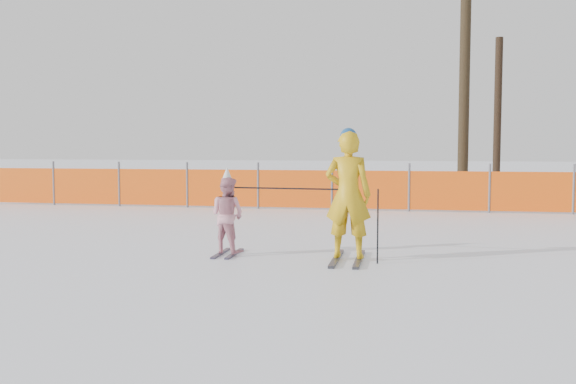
# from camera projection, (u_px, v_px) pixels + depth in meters

# --- Properties ---
(ground) EXTENTS (120.00, 120.00, 0.00)m
(ground) POSITION_uv_depth(u_px,v_px,m) (282.00, 262.00, 9.41)
(ground) COLOR white
(ground) RESTS_ON ground
(adult) EXTENTS (0.72, 1.44, 1.97)m
(adult) POSITION_uv_depth(u_px,v_px,m) (348.00, 194.00, 9.51)
(adult) COLOR black
(adult) RESTS_ON ground
(child) EXTENTS (0.71, 0.93, 1.38)m
(child) POSITION_uv_depth(u_px,v_px,m) (227.00, 214.00, 10.04)
(child) COLOR black
(child) RESTS_ON ground
(ski_poles) EXTENTS (2.24, 0.38, 1.09)m
(ski_poles) POSITION_uv_depth(u_px,v_px,m) (321.00, 203.00, 9.56)
(ski_poles) COLOR black
(ski_poles) RESTS_ON ground
(safety_fence) EXTENTS (17.75, 0.06, 1.25)m
(safety_fence) POSITION_uv_depth(u_px,v_px,m) (287.00, 188.00, 17.13)
(safety_fence) COLOR #595960
(safety_fence) RESTS_ON ground
(tree_trunks) EXTENTS (4.97, 2.11, 7.43)m
(tree_trunks) POSITION_uv_depth(u_px,v_px,m) (501.00, 96.00, 19.52)
(tree_trunks) COLOR #2F2315
(tree_trunks) RESTS_ON ground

